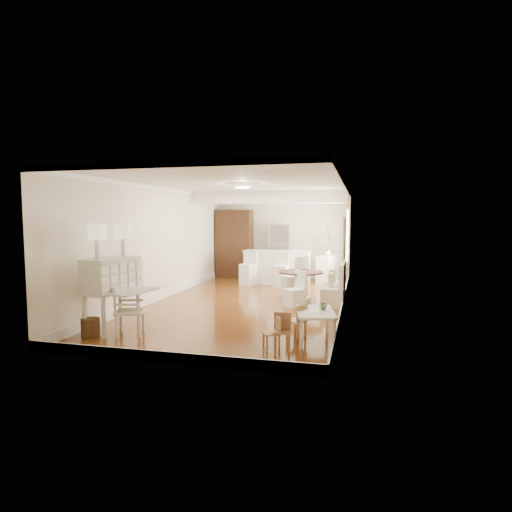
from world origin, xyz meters
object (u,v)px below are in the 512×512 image
at_px(slip_chair_far, 295,276).
at_px(bar_stool_right, 281,270).
at_px(secretary_bureau, 112,295).
at_px(breakfast_counter, 277,267).
at_px(sideboard, 329,270).
at_px(kids_chair_a, 271,333).
at_px(wicker_basket, 90,327).
at_px(bar_stool_left, 248,268).
at_px(kids_chair_c, 282,331).
at_px(fridge, 289,252).
at_px(slip_chair_near, 295,289).
at_px(dining_table, 301,286).
at_px(kids_table, 315,326).
at_px(gustavian_armchair, 130,311).
at_px(pantry_cabinet, 234,244).
at_px(kids_chair_b, 296,320).

height_order(slip_chair_far, bar_stool_right, slip_chair_far).
relative_size(secretary_bureau, breakfast_counter, 0.65).
bearing_deg(sideboard, kids_chair_a, -70.64).
relative_size(wicker_basket, kids_chair_a, 0.61).
bearing_deg(bar_stool_right, bar_stool_left, 179.16).
relative_size(kids_chair_a, slip_chair_far, 0.49).
distance_m(kids_chair_c, fridge, 7.68).
distance_m(bar_stool_left, bar_stool_right, 1.03).
height_order(slip_chair_near, sideboard, sideboard).
height_order(dining_table, fridge, fridge).
distance_m(kids_table, kids_chair_c, 0.73).
xyz_separation_m(secretary_bureau, breakfast_counter, (1.80, 6.21, -0.15)).
distance_m(bar_stool_left, fridge, 1.88).
height_order(kids_table, slip_chair_far, slip_chair_far).
bearing_deg(kids_chair_a, wicker_basket, -118.17).
bearing_deg(wicker_basket, secretary_bureau, 65.85).
bearing_deg(kids_table, gustavian_armchair, -172.45).
xyz_separation_m(bar_stool_left, pantry_cabinet, (-0.91, 1.58, 0.64)).
bearing_deg(dining_table, secretary_bureau, -129.04).
relative_size(secretary_bureau, slip_chair_near, 1.63).
distance_m(dining_table, slip_chair_far, 0.65).
height_order(kids_table, kids_chair_a, kids_chair_a).
distance_m(kids_chair_b, slip_chair_far, 3.83).
distance_m(gustavian_armchair, kids_table, 3.20).
xyz_separation_m(breakfast_counter, pantry_cabinet, (-1.70, 1.08, 0.63)).
bearing_deg(breakfast_counter, bar_stool_left, -147.52).
relative_size(kids_chair_c, bar_stool_left, 0.55).
xyz_separation_m(gustavian_armchair, bar_stool_right, (1.60, 5.74, 0.08)).
xyz_separation_m(dining_table, breakfast_counter, (-1.11, 2.62, 0.15)).
bearing_deg(kids_chair_b, sideboard, -151.94).
bearing_deg(dining_table, gustavian_armchair, -123.49).
xyz_separation_m(wicker_basket, breakfast_counter, (1.98, 6.61, 0.36)).
xyz_separation_m(gustavian_armchair, dining_table, (2.47, 3.74, -0.06)).
distance_m(secretary_bureau, kids_chair_a, 3.04).
distance_m(dining_table, slip_chair_near, 0.70).
relative_size(breakfast_counter, bar_stool_right, 2.02).
distance_m(kids_table, sideboard, 6.31).
relative_size(kids_table, kids_chair_a, 1.94).
bearing_deg(kids_chair_b, kids_chair_a, 8.78).
bearing_deg(kids_chair_c, bar_stool_left, 102.42).
height_order(bar_stool_left, pantry_cabinet, pantry_cabinet).
relative_size(wicker_basket, kids_table, 0.31).
bearing_deg(fridge, bar_stool_left, -122.55).
bearing_deg(dining_table, slip_chair_near, -94.19).
relative_size(kids_chair_a, kids_chair_b, 0.88).
height_order(gustavian_armchair, pantry_cabinet, pantry_cabinet).
xyz_separation_m(kids_table, bar_stool_right, (-1.57, 5.32, 0.26)).
distance_m(kids_chair_a, breakfast_counter, 6.68).
bearing_deg(slip_chair_far, sideboard, -168.15).
bearing_deg(bar_stool_left, breakfast_counter, 56.04).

